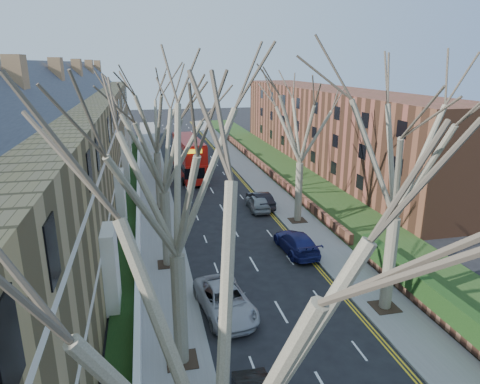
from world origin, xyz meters
TOP-DOWN VIEW (x-y plane):
  - pavement_left at (-6.00, 39.00)m, footprint 3.00×102.00m
  - pavement_right at (6.00, 39.00)m, footprint 3.00×102.00m
  - terrace_left at (-13.65, 31.00)m, footprint 9.70×78.00m
  - flats_right at (17.46, 43.00)m, footprint 13.97×54.00m
  - front_wall_left at (-7.65, 31.00)m, footprint 0.30×78.00m
  - grass_verge_right at (10.50, 39.00)m, footprint 6.00×102.00m
  - tree_left_near at (-5.70, -4.00)m, footprint 9.80×9.80m
  - tree_left_mid at (-5.70, 6.00)m, footprint 10.50×10.50m
  - tree_left_far at (-5.70, 16.00)m, footprint 10.15×10.15m
  - tree_left_dist at (-5.70, 28.00)m, footprint 10.50×10.50m
  - tree_right_mid at (5.70, 8.00)m, footprint 10.50×10.50m
  - tree_right_far at (5.70, 22.00)m, footprint 10.15×10.15m
  - double_decker_bus at (-1.69, 39.31)m, footprint 3.22×11.02m
  - car_left_far at (-3.01, 9.59)m, footprint 3.15×5.67m
  - car_right_near at (3.49, 16.23)m, footprint 2.29×5.19m
  - car_right_mid at (3.18, 25.83)m, footprint 1.91×4.37m
  - car_right_far at (3.60, 26.52)m, footprint 1.85×4.58m

SIDE VIEW (x-z plane):
  - pavement_left at x=-6.00m, z-range 0.00..0.12m
  - pavement_right at x=6.00m, z-range 0.00..0.12m
  - grass_verge_right at x=10.50m, z-range 0.12..0.18m
  - front_wall_left at x=-7.65m, z-range 0.12..1.12m
  - car_right_mid at x=3.18m, z-range 0.00..1.47m
  - car_right_far at x=3.60m, z-range 0.00..1.48m
  - car_right_near at x=3.49m, z-range 0.00..1.48m
  - car_left_far at x=-3.01m, z-range 0.00..1.50m
  - double_decker_bus at x=-1.69m, z-range -0.04..4.52m
  - flats_right at x=17.46m, z-range -0.02..9.98m
  - terrace_left at x=-13.65m, z-range -1.27..12.33m
  - tree_left_near at x=-5.70m, z-range 2.06..15.79m
  - tree_left_far at x=-5.70m, z-range 2.13..16.35m
  - tree_right_far at x=5.70m, z-range 2.13..16.35m
  - tree_left_mid at x=-5.70m, z-range 2.20..16.91m
  - tree_right_mid at x=5.70m, z-range 2.20..16.91m
  - tree_left_dist at x=-5.70m, z-range 2.20..16.91m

